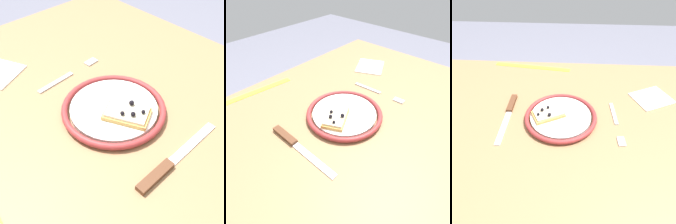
# 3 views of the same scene
# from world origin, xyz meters

# --- Properties ---
(dining_table) EXTENTS (1.15, 0.84, 0.71)m
(dining_table) POSITION_xyz_m (0.00, 0.00, 0.63)
(dining_table) COLOR #936D47
(dining_table) RESTS_ON ground_plane
(plate) EXTENTS (0.24, 0.24, 0.02)m
(plate) POSITION_xyz_m (-0.00, -0.03, 0.72)
(plate) COLOR white
(plate) RESTS_ON dining_table
(pizza_slice_near) EXTENTS (0.12, 0.10, 0.03)m
(pizza_slice_near) POSITION_xyz_m (0.04, -0.03, 0.73)
(pizza_slice_near) COLOR tan
(pizza_slice_near) RESTS_ON plate
(knife) EXTENTS (0.02, 0.24, 0.01)m
(knife) POSITION_xyz_m (0.18, -0.07, 0.72)
(knife) COLOR silver
(knife) RESTS_ON dining_table
(fork) EXTENTS (0.03, 0.20, 0.00)m
(fork) POSITION_xyz_m (-0.18, -0.02, 0.71)
(fork) COLOR silver
(fork) RESTS_ON dining_table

